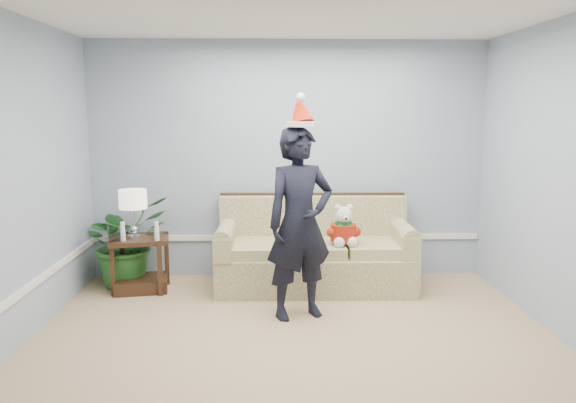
% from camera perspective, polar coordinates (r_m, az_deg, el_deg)
% --- Properties ---
extents(room_shell, '(4.54, 5.04, 2.74)m').
position_cam_1_polar(room_shell, '(3.96, 1.05, 0.93)').
color(room_shell, tan).
rests_on(room_shell, ground).
extents(wainscot_trim, '(4.49, 4.99, 0.06)m').
position_cam_1_polar(wainscot_trim, '(5.39, -12.28, -6.80)').
color(wainscot_trim, white).
rests_on(wainscot_trim, room_shell).
extents(sofa, '(2.12, 0.94, 0.99)m').
position_cam_1_polar(sofa, '(6.20, 2.69, -5.44)').
color(sofa, brown).
rests_on(sofa, room_shell).
extents(side_table, '(0.68, 0.60, 0.58)m').
position_cam_1_polar(side_table, '(6.28, -14.71, -6.70)').
color(side_table, '#372014').
rests_on(side_table, room_shell).
extents(table_lamp, '(0.29, 0.29, 0.52)m').
position_cam_1_polar(table_lamp, '(6.10, -15.47, 0.03)').
color(table_lamp, silver).
rests_on(table_lamp, side_table).
extents(candle_pair, '(0.40, 0.05, 0.20)m').
position_cam_1_polar(candle_pair, '(6.00, -14.82, -3.02)').
color(candle_pair, silver).
rests_on(candle_pair, side_table).
extents(houseplant, '(1.19, 1.18, 1.00)m').
position_cam_1_polar(houseplant, '(6.44, -16.20, -3.86)').
color(houseplant, '#215C22').
rests_on(houseplant, room_shell).
extents(man, '(0.76, 0.63, 1.78)m').
position_cam_1_polar(man, '(5.17, 1.21, -2.24)').
color(man, black).
rests_on(man, room_shell).
extents(santa_hat, '(0.36, 0.38, 0.31)m').
position_cam_1_polar(santa_hat, '(5.08, 1.24, 9.07)').
color(santa_hat, silver).
rests_on(santa_hat, man).
extents(teddy_bear, '(0.29, 0.32, 0.44)m').
position_cam_1_polar(teddy_bear, '(5.93, 5.66, -2.92)').
color(teddy_bear, silver).
rests_on(teddy_bear, sofa).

